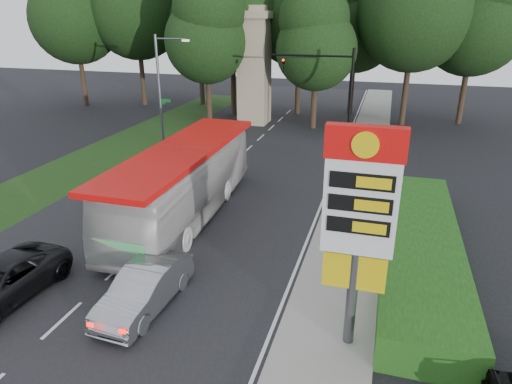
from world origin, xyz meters
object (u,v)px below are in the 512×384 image
(traffic_signal_mast, at_px, (333,84))
(suv_charcoal, at_px, (0,282))
(sedan_silver, at_px, (145,288))
(transit_bus, at_px, (184,183))
(gas_station_pylon, at_px, (360,212))
(monument, at_px, (254,66))
(streetlight_signs, at_px, (161,84))

(traffic_signal_mast, relative_size, suv_charcoal, 1.41)
(sedan_silver, bearing_deg, transit_bus, 106.82)
(sedan_silver, bearing_deg, traffic_signal_mast, 84.30)
(traffic_signal_mast, distance_m, sedan_silver, 22.63)
(gas_station_pylon, xyz_separation_m, suv_charcoal, (-12.00, -1.04, -3.74))
(traffic_signal_mast, bearing_deg, monument, 142.00)
(monument, bearing_deg, gas_station_pylon, -68.20)
(traffic_signal_mast, height_order, suv_charcoal, traffic_signal_mast)
(traffic_signal_mast, xyz_separation_m, streetlight_signs, (-12.67, -1.99, -0.23))
(transit_bus, relative_size, sedan_silver, 2.83)
(traffic_signal_mast, bearing_deg, transit_bus, -109.41)
(gas_station_pylon, xyz_separation_m, sedan_silver, (-6.90, -0.02, -3.71))
(gas_station_pylon, height_order, monument, monument)
(streetlight_signs, bearing_deg, monument, 58.03)
(streetlight_signs, bearing_deg, traffic_signal_mast, 8.92)
(traffic_signal_mast, bearing_deg, streetlight_signs, -171.08)
(monument, bearing_deg, traffic_signal_mast, -38.00)
(suv_charcoal, bearing_deg, transit_bus, 71.87)
(sedan_silver, bearing_deg, monument, 101.75)
(streetlight_signs, xyz_separation_m, transit_bus, (7.49, -12.71, -2.67))
(gas_station_pylon, height_order, transit_bus, gas_station_pylon)
(streetlight_signs, xyz_separation_m, suv_charcoal, (4.19, -21.05, -3.73))
(gas_station_pylon, relative_size, monument, 0.68)
(transit_bus, relative_size, suv_charcoal, 2.48)
(traffic_signal_mast, height_order, streetlight_signs, streetlight_signs)
(traffic_signal_mast, xyz_separation_m, sedan_silver, (-3.38, -22.03, -3.93))
(monument, distance_m, sedan_silver, 28.69)
(suv_charcoal, bearing_deg, monument, 91.88)
(monument, bearing_deg, streetlight_signs, -121.97)
(streetlight_signs, distance_m, monument, 9.44)
(transit_bus, xyz_separation_m, sedan_silver, (1.80, -7.33, -1.03))
(gas_station_pylon, relative_size, suv_charcoal, 1.34)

